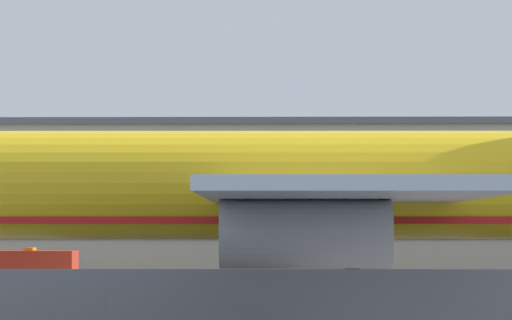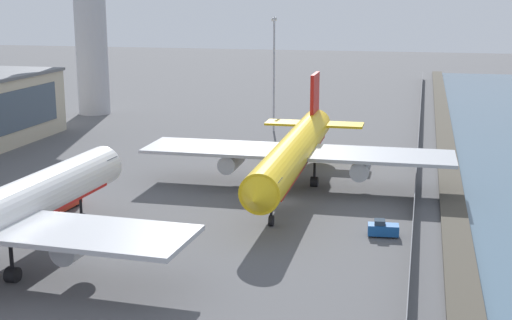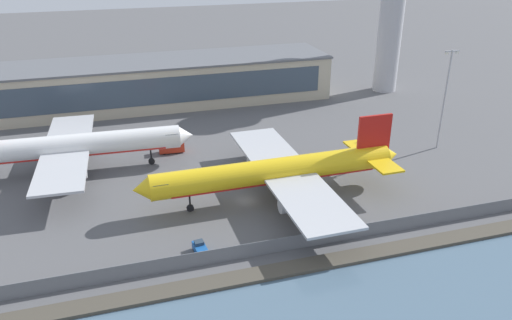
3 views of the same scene
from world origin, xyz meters
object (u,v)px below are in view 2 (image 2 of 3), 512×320
at_px(baggage_tug, 383,229).
at_px(apron_light_mast_apron_east, 274,68).
at_px(cargo_jet_yellow, 295,151).
at_px(ops_van, 62,199).
at_px(passenger_jet_white_red, 0,216).

relative_size(baggage_tug, apron_light_mast_apron_east, 0.16).
xyz_separation_m(cargo_jet_yellow, apron_light_mast_apron_east, (39.94, 11.19, 6.68)).
bearing_deg(ops_van, cargo_jet_yellow, -58.94).
distance_m(ops_van, apron_light_mast_apron_east, 57.77).
height_order(cargo_jet_yellow, passenger_jet_white_red, passenger_jet_white_red).
bearing_deg(apron_light_mast_apron_east, ops_van, 165.81).
xyz_separation_m(cargo_jet_yellow, baggage_tug, (-16.18, -12.34, -4.32)).
relative_size(baggage_tug, ops_van, 0.63).
xyz_separation_m(cargo_jet_yellow, passenger_jet_white_red, (-33.81, 21.05, 0.14)).
bearing_deg(ops_van, apron_light_mast_apron_east, -14.19).
bearing_deg(ops_van, baggage_tug, -91.61).
bearing_deg(ops_van, passenger_jet_white_red, -167.71).
distance_m(baggage_tug, apron_light_mast_apron_east, 61.84).
distance_m(cargo_jet_yellow, ops_van, 29.57).
distance_m(cargo_jet_yellow, apron_light_mast_apron_east, 42.01).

